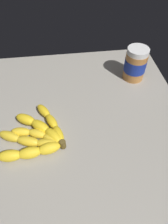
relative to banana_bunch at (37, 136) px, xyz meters
The scene contains 3 objects.
ground_plane 18.14cm from the banana_bunch, 93.22° to the left, with size 97.09×74.18×4.03cm, color gray.
banana_bunch is the anchor object (origin of this frame).
peanut_butter_jar 49.77cm from the banana_bunch, 123.85° to the left, with size 9.14×9.14×14.16cm.
Camera 1 is at (40.91, -7.05, 57.78)cm, focal length 32.53 mm.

